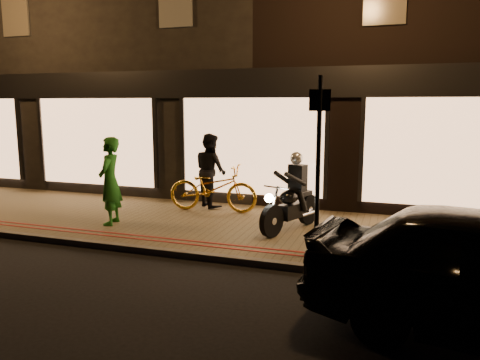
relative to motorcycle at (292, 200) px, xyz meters
name	(u,v)px	position (x,y,z in m)	size (l,w,h in m)	color
ground	(184,259)	(-1.46, -2.03, -0.73)	(90.00, 90.00, 0.00)	black
sidewalk	(224,227)	(-1.46, -0.03, -0.67)	(50.00, 4.00, 0.12)	brown
kerb_stone	(185,255)	(-1.46, -1.98, -0.67)	(50.00, 0.14, 0.12)	#59544C
red_kerb_lines	(196,243)	(-1.46, -1.48, -0.61)	(50.00, 0.26, 0.01)	maroon
building_row	(296,56)	(-1.46, 6.96, 3.51)	(48.00, 10.11, 8.50)	black
motorcycle	(292,200)	(0.00, 0.00, 0.00)	(0.90, 1.85, 1.59)	black
sign_post	(318,156)	(0.72, -1.36, 1.06)	(0.35, 0.09, 3.00)	black
bicycle_gold	(213,188)	(-2.14, 1.03, -0.05)	(0.75, 2.15, 1.13)	gold
person_green	(110,181)	(-3.75, -0.77, 0.31)	(0.68, 0.44, 1.86)	#1D661B
person_dark	(211,170)	(-2.40, 1.52, 0.30)	(0.89, 0.69, 1.82)	black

